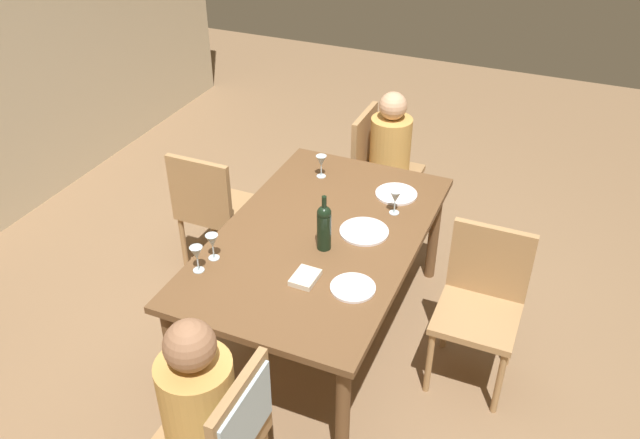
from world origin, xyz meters
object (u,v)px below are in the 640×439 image
(dining_table, at_px, (320,245))
(person_man_bearded, at_px, (393,153))
(chair_near, at_px, (482,297))
(wine_bottle_tall_green, at_px, (324,226))
(chair_left_end, at_px, (227,433))
(dinner_plate_guest_right, at_px, (353,288))
(dinner_plate_host, at_px, (396,194))
(chair_right_end, at_px, (378,164))
(person_woman_host, at_px, (195,410))
(wine_glass_near_right, at_px, (197,254))
(wine_glass_centre, at_px, (212,242))
(wine_glass_near_left, at_px, (395,198))
(chair_far_right, at_px, (211,204))
(wine_glass_far, at_px, (321,162))
(dinner_plate_guest_left, at_px, (364,231))

(dining_table, relative_size, person_man_bearded, 1.63)
(chair_near, relative_size, wine_bottle_tall_green, 2.80)
(chair_left_end, distance_m, dinner_plate_guest_right, 0.95)
(dinner_plate_host, distance_m, dinner_plate_guest_right, 0.95)
(chair_right_end, bearing_deg, dinner_plate_guest_right, 14.45)
(dinner_plate_guest_right, bearing_deg, person_woman_host, 158.12)
(chair_near, bearing_deg, wine_glass_near_right, 24.85)
(chair_right_end, xyz_separation_m, dinner_plate_host, (-0.71, -0.35, 0.22))
(wine_glass_centre, bearing_deg, person_woman_host, -154.54)
(dining_table, xyz_separation_m, wine_bottle_tall_green, (-0.11, -0.07, 0.22))
(wine_glass_near_left, distance_m, wine_glass_centre, 1.10)
(chair_far_right, relative_size, chair_near, 1.00)
(dinner_plate_host, bearing_deg, wine_glass_near_right, 147.42)
(person_woman_host, relative_size, dinner_plate_host, 4.51)
(wine_glass_centre, bearing_deg, chair_near, -69.27)
(wine_glass_centre, distance_m, wine_glass_near_right, 0.12)
(dinner_plate_host, bearing_deg, person_man_bearded, 18.68)
(chair_left_end, height_order, wine_glass_far, chair_left_end)
(chair_near, xyz_separation_m, dinner_plate_guest_left, (0.03, 0.70, 0.22))
(wine_bottle_tall_green, relative_size, dinner_plate_host, 1.28)
(dining_table, xyz_separation_m, wine_glass_near_left, (0.37, -0.32, 0.18))
(chair_left_end, xyz_separation_m, person_man_bearded, (2.56, 0.10, 0.05))
(wine_glass_near_right, distance_m, wine_glass_far, 1.17)
(dinner_plate_host, bearing_deg, dining_table, 155.13)
(wine_bottle_tall_green, distance_m, wine_glass_near_right, 0.68)
(chair_right_end, xyz_separation_m, chair_far_right, (-0.96, 0.84, 0.00))
(person_woman_host, bearing_deg, chair_left_end, -90.00)
(wine_glass_near_left, height_order, wine_glass_far, same)
(chair_right_end, relative_size, wine_glass_near_right, 6.17)
(wine_glass_centre, distance_m, dinner_plate_guest_left, 0.86)
(dinner_plate_guest_right, bearing_deg, dinner_plate_host, 4.46)
(chair_left_end, distance_m, wine_glass_near_left, 1.69)
(dining_table, height_order, dinner_plate_host, dinner_plate_host)
(dinner_plate_guest_left, bearing_deg, wine_glass_near_left, -19.90)
(chair_left_end, distance_m, chair_far_right, 1.91)
(wine_bottle_tall_green, height_order, dinner_plate_guest_right, wine_bottle_tall_green)
(chair_far_right, relative_size, wine_glass_centre, 6.17)
(wine_glass_far, height_order, dinner_plate_guest_left, wine_glass_far)
(chair_far_right, distance_m, wine_glass_near_left, 1.28)
(chair_left_end, xyz_separation_m, wine_glass_centre, (0.86, 0.56, 0.26))
(person_man_bearded, xyz_separation_m, dinner_plate_guest_left, (-1.17, -0.20, 0.12))
(chair_right_end, bearing_deg, chair_far_right, -40.97)
(chair_left_end, xyz_separation_m, chair_near, (1.37, -0.80, -0.06))
(wine_glass_near_left, height_order, dinner_plate_guest_left, wine_glass_near_left)
(wine_glass_far, bearing_deg, person_woman_host, -173.25)
(chair_left_end, xyz_separation_m, wine_glass_near_left, (1.66, -0.19, 0.26))
(chair_right_end, height_order, dinner_plate_host, chair_right_end)
(wine_glass_centre, bearing_deg, dinner_plate_host, -34.98)
(person_woman_host, distance_m, wine_bottle_tall_green, 1.20)
(chair_right_end, height_order, person_woman_host, person_woman_host)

